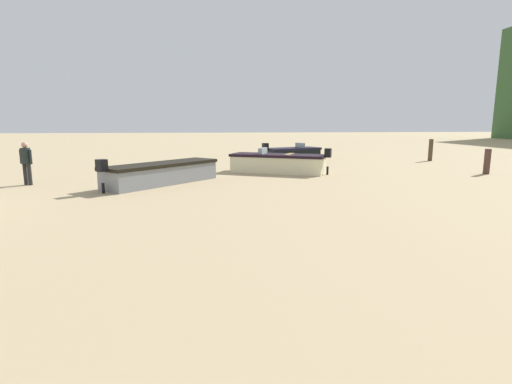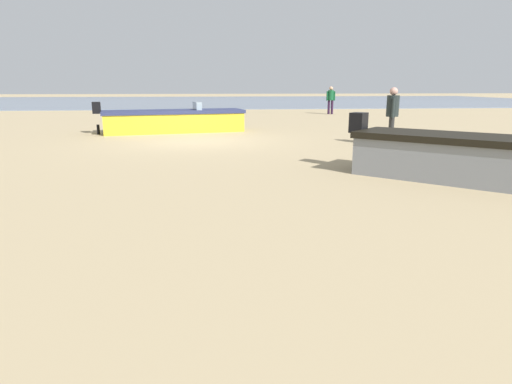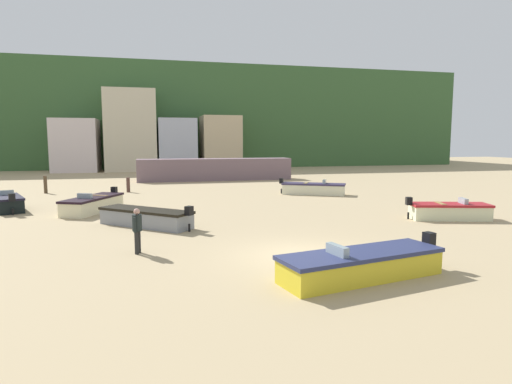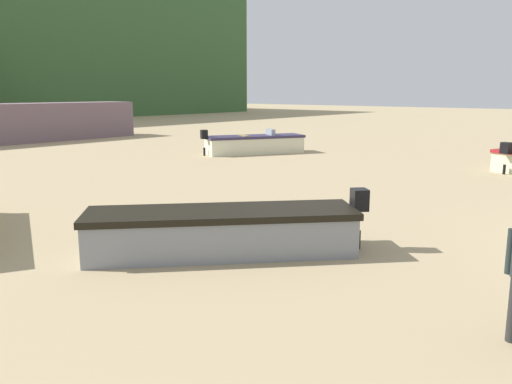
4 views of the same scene
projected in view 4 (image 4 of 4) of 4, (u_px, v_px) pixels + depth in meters
harbor_pier at (6, 124)px, 29.02m from camera, size 15.55×2.40×2.21m
boat_cream_2 at (254, 144)px, 24.43m from camera, size 4.72×3.44×1.17m
boat_grey_4 at (223, 232)px, 9.34m from camera, size 4.43×4.23×1.14m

